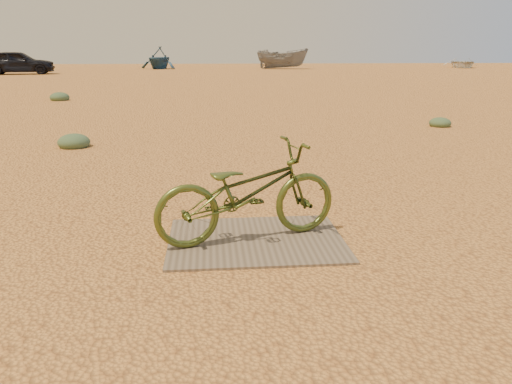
{
  "coord_description": "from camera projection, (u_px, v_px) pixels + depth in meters",
  "views": [
    {
      "loc": [
        -0.35,
        -3.88,
        1.7
      ],
      "look_at": [
        0.05,
        0.39,
        0.47
      ],
      "focal_mm": 35.0,
      "sensor_mm": 36.0,
      "label": 1
    }
  ],
  "objects": [
    {
      "name": "bicycle",
      "position": [
        248.0,
        192.0,
        4.46
      ],
      "size": [
        1.79,
        1.03,
        0.89
      ],
      "primitive_type": "imported",
      "rotation": [
        0.0,
        0.0,
        1.84
      ],
      "color": "#46551F",
      "rests_on": "plywood_board"
    },
    {
      "name": "boat_mid_right",
      "position": [
        282.0,
        59.0,
        44.96
      ],
      "size": [
        4.9,
        2.79,
        1.79
      ],
      "primitive_type": "imported",
      "rotation": [
        0.0,
        0.0,
        1.33
      ],
      "color": "slate",
      "rests_on": "ground"
    },
    {
      "name": "kale_a",
      "position": [
        74.0,
        147.0,
        9.0
      ],
      "size": [
        0.57,
        0.57,
        0.31
      ],
      "primitive_type": "ellipsoid",
      "color": "#536949",
      "rests_on": "ground"
    },
    {
      "name": "plywood_board",
      "position": [
        256.0,
        240.0,
        4.58
      ],
      "size": [
        1.59,
        1.22,
        0.02
      ],
      "primitive_type": "cube",
      "color": "#715F4D",
      "rests_on": "ground"
    },
    {
      "name": "ground",
      "position": [
        254.0,
        258.0,
        4.21
      ],
      "size": [
        120.0,
        120.0,
        0.0
      ],
      "primitive_type": "plane",
      "color": "#DE9547",
      "rests_on": "ground"
    },
    {
      "name": "boat_far_right",
      "position": [
        462.0,
        63.0,
        47.91
      ],
      "size": [
        4.44,
        5.25,
        0.92
      ],
      "primitive_type": "imported",
      "rotation": [
        0.0,
        0.0,
        -0.32
      ],
      "color": "silver",
      "rests_on": "ground"
    },
    {
      "name": "car",
      "position": [
        18.0,
        62.0,
        35.17
      ],
      "size": [
        5.05,
        2.65,
        1.64
      ],
      "primitive_type": "imported",
      "rotation": [
        0.0,
        0.0,
        1.73
      ],
      "color": "black",
      "rests_on": "ground"
    },
    {
      "name": "boat_far_left",
      "position": [
        159.0,
        58.0,
        44.75
      ],
      "size": [
        4.41,
        4.69,
        1.98
      ],
      "primitive_type": "imported",
      "rotation": [
        0.0,
        0.0,
        -0.38
      ],
      "color": "navy",
      "rests_on": "ground"
    },
    {
      "name": "kale_c",
      "position": [
        60.0,
        100.0,
        17.24
      ],
      "size": [
        0.65,
        0.65,
        0.36
      ],
      "primitive_type": "ellipsoid",
      "color": "#536949",
      "rests_on": "ground"
    },
    {
      "name": "kale_b",
      "position": [
        440.0,
        126.0,
        11.41
      ],
      "size": [
        0.49,
        0.49,
        0.27
      ],
      "primitive_type": "ellipsoid",
      "color": "#536949",
      "rests_on": "ground"
    }
  ]
}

